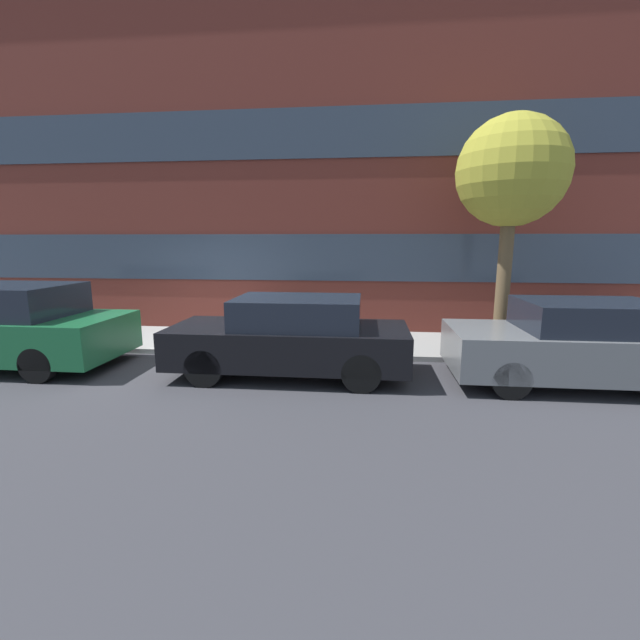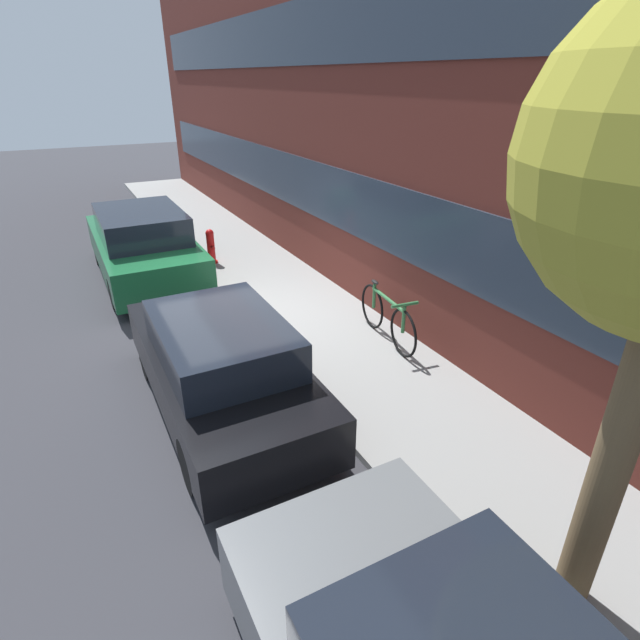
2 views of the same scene
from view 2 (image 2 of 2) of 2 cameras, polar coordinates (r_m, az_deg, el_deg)
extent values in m
plane|color=#333338|center=(8.84, -8.59, -0.71)|extent=(56.00, 56.00, 0.00)
cube|color=gray|center=(9.19, -1.99, 1.03)|extent=(28.00, 2.26, 0.10)
cube|color=maroon|center=(9.12, 7.70, 27.83)|extent=(28.00, 0.90, 8.50)
cube|color=#2D3847|center=(9.10, 4.29, 12.86)|extent=(25.76, 0.04, 1.10)
cube|color=#2D3847|center=(8.89, 4.99, 30.75)|extent=(25.76, 0.04, 1.10)
cube|color=#195B33|center=(11.37, -19.45, 7.41)|extent=(4.52, 1.81, 0.72)
cube|color=black|center=(11.03, -19.78, 10.29)|extent=(2.35, 1.59, 0.56)
cylinder|color=black|center=(12.72, -23.96, 7.18)|extent=(0.59, 0.18, 0.59)
cylinder|color=black|center=(12.90, -16.77, 8.57)|extent=(0.59, 0.18, 0.59)
cylinder|color=black|center=(10.08, -22.38, 2.83)|extent=(0.59, 0.18, 0.59)
cylinder|color=black|center=(10.30, -13.44, 4.62)|extent=(0.59, 0.18, 0.59)
cube|color=black|center=(6.52, -11.24, -5.88)|extent=(3.97, 1.61, 0.63)
cube|color=black|center=(6.11, -11.25, -2.14)|extent=(2.07, 1.42, 0.49)
cylinder|color=black|center=(7.59, -19.06, -4.14)|extent=(0.61, 0.18, 0.61)
cylinder|color=black|center=(7.85, -8.80, -1.87)|extent=(0.61, 0.18, 0.61)
cylinder|color=black|center=(5.57, -14.38, -15.72)|extent=(0.61, 0.18, 0.61)
cylinder|color=black|center=(5.91, -0.59, -11.87)|extent=(0.61, 0.18, 0.61)
cylinder|color=black|center=(4.68, 13.48, -26.26)|extent=(0.57, 0.18, 0.57)
cylinder|color=red|center=(11.75, -12.20, 6.53)|extent=(0.25, 0.25, 0.04)
cylinder|color=red|center=(11.65, -12.35, 8.04)|extent=(0.17, 0.17, 0.61)
sphere|color=red|center=(11.55, -12.51, 9.65)|extent=(0.18, 0.18, 0.18)
cylinder|color=red|center=(11.77, -12.59, 8.52)|extent=(0.14, 0.07, 0.07)
cylinder|color=red|center=(11.49, -12.16, 8.12)|extent=(0.14, 0.07, 0.07)
torus|color=black|center=(7.58, 9.49, -1.48)|extent=(0.75, 0.12, 0.75)
torus|color=black|center=(8.39, 5.99, 1.56)|extent=(0.75, 0.12, 0.75)
cylinder|color=#33723F|center=(7.84, 7.79, 2.34)|extent=(0.98, 0.16, 0.06)
cylinder|color=#33723F|center=(8.26, 6.21, 2.77)|extent=(0.06, 0.06, 0.43)
cylinder|color=#33723F|center=(7.50, 9.53, 0.04)|extent=(0.06, 0.06, 0.43)
ellipsoid|color=black|center=(8.17, 6.30, 4.34)|extent=(0.21, 0.10, 0.05)
cylinder|color=#33723F|center=(7.40, 9.67, 1.74)|extent=(0.10, 0.44, 0.05)
cylinder|color=brown|center=(4.16, 30.53, -13.42)|extent=(0.27, 0.27, 2.88)
camera|label=1|loc=(7.13, -76.03, -8.16)|focal=24.00mm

